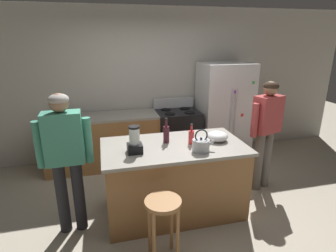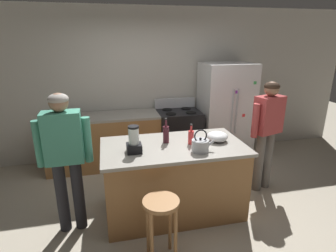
# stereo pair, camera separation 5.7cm
# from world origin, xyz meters

# --- Properties ---
(ground_plane) EXTENTS (14.00, 14.00, 0.00)m
(ground_plane) POSITION_xyz_m (0.00, 0.00, 0.00)
(ground_plane) COLOR #B2A893
(back_wall) EXTENTS (8.00, 0.10, 2.70)m
(back_wall) POSITION_xyz_m (0.00, 1.95, 1.35)
(back_wall) COLOR #BCB7AD
(back_wall) RESTS_ON ground_plane
(kitchen_island) EXTENTS (1.75, 0.96, 0.92)m
(kitchen_island) POSITION_xyz_m (0.00, 0.00, 0.46)
(kitchen_island) COLOR #9E6B3D
(kitchen_island) RESTS_ON ground_plane
(back_counter_run) EXTENTS (2.00, 0.64, 0.92)m
(back_counter_run) POSITION_xyz_m (-0.80, 1.55, 0.46)
(back_counter_run) COLOR #9E6B3D
(back_counter_run) RESTS_ON ground_plane
(refrigerator) EXTENTS (0.90, 0.73, 1.75)m
(refrigerator) POSITION_xyz_m (1.36, 1.50, 0.88)
(refrigerator) COLOR silver
(refrigerator) RESTS_ON ground_plane
(stove_range) EXTENTS (0.76, 0.65, 1.10)m
(stove_range) POSITION_xyz_m (0.48, 1.52, 0.47)
(stove_range) COLOR black
(stove_range) RESTS_ON ground_plane
(person_by_island_left) EXTENTS (0.59, 0.23, 1.64)m
(person_by_island_left) POSITION_xyz_m (-1.25, -0.08, 1.00)
(person_by_island_left) COLOR #26262B
(person_by_island_left) RESTS_ON ground_plane
(person_by_sink_right) EXTENTS (0.59, 0.33, 1.62)m
(person_by_sink_right) POSITION_xyz_m (1.43, 0.24, 0.98)
(person_by_sink_right) COLOR #66605B
(person_by_sink_right) RESTS_ON ground_plane
(bar_stool) EXTENTS (0.36, 0.36, 0.70)m
(bar_stool) POSITION_xyz_m (-0.32, -0.79, 0.54)
(bar_stool) COLOR #9E6B3D
(bar_stool) RESTS_ON ground_plane
(blender_appliance) EXTENTS (0.17, 0.17, 0.32)m
(blender_appliance) POSITION_xyz_m (-0.49, -0.11, 1.06)
(blender_appliance) COLOR black
(blender_appliance) RESTS_ON kitchen_island
(bottle_soda) EXTENTS (0.07, 0.07, 0.26)m
(bottle_soda) POSITION_xyz_m (0.22, -0.01, 1.02)
(bottle_soda) COLOR red
(bottle_soda) RESTS_ON kitchen_island
(bottle_wine) EXTENTS (0.08, 0.08, 0.32)m
(bottle_wine) POSITION_xyz_m (-0.07, 0.11, 1.04)
(bottle_wine) COLOR #471923
(bottle_wine) RESTS_ON kitchen_island
(mixing_bowl) EXTENTS (0.27, 0.27, 0.12)m
(mixing_bowl) POSITION_xyz_m (0.57, 0.01, 0.98)
(mixing_bowl) COLOR white
(mixing_bowl) RESTS_ON kitchen_island
(tea_kettle) EXTENTS (0.28, 0.20, 0.27)m
(tea_kettle) POSITION_xyz_m (0.26, -0.25, 1.00)
(tea_kettle) COLOR #B7BABF
(tea_kettle) RESTS_ON kitchen_island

